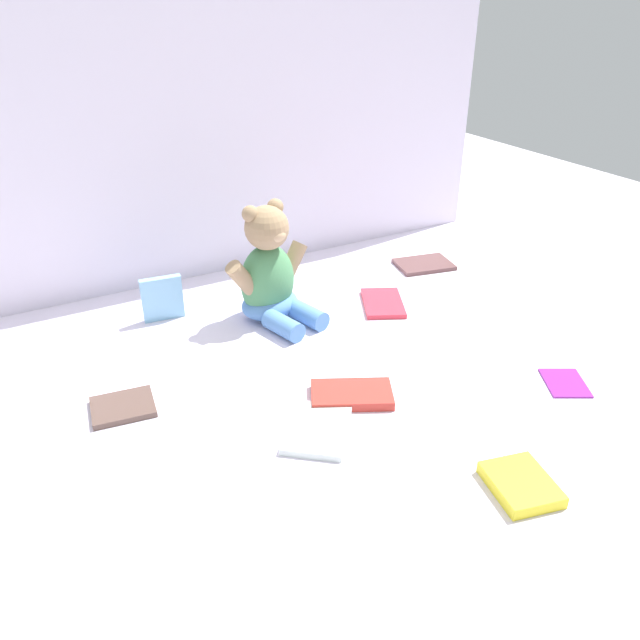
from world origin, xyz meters
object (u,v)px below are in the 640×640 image
book_case_1 (383,303)px  book_case_5 (351,395)px  teddy_bear (270,277)px  book_case_6 (565,382)px  book_case_4 (424,264)px  book_case_2 (521,484)px  book_case_3 (162,299)px  book_case_0 (123,407)px  book_case_7 (317,429)px

book_case_1 → book_case_5: bearing=-106.4°
teddy_bear → book_case_6: bearing=-68.8°
book_case_4 → book_case_2: bearing=-15.6°
book_case_2 → book_case_3: book_case_3 is taller
book_case_3 → book_case_6: (0.56, -0.59, -0.04)m
book_case_0 → book_case_5: 0.39m
book_case_4 → book_case_6: bearing=1.5°
book_case_0 → book_case_3: book_case_3 is taller
book_case_3 → book_case_5: (0.20, -0.44, -0.04)m
book_case_0 → book_case_6: bearing=74.1°
book_case_6 → book_case_7: 0.47m
book_case_5 → book_case_6: 0.39m
book_case_3 → book_case_2: bearing=-62.4°
book_case_2 → book_case_5: size_ratio=0.73×
book_case_3 → teddy_bear: bearing=-19.7°
book_case_1 → book_case_7: 0.47m
book_case_4 → book_case_5: (-0.46, -0.40, 0.00)m
book_case_1 → book_case_7: book_case_7 is taller
book_case_1 → book_case_6: 0.43m
book_case_5 → book_case_4: bearing=157.7°
book_case_6 → book_case_1: bearing=134.3°
book_case_3 → book_case_5: 0.49m
book_case_1 → book_case_3: book_case_3 is taller
book_case_6 → book_case_4: bearing=108.8°
book_case_4 → teddy_bear: bearing=-71.2°
book_case_5 → book_case_0: bearing=-87.6°
teddy_bear → book_case_7: (-0.10, -0.40, -0.09)m
book_case_1 → book_case_7: (-0.34, -0.32, 0.00)m
book_case_7 → book_case_1: bearing=81.9°
book_case_0 → book_case_5: bearing=73.0°
book_case_3 → book_case_6: bearing=-40.4°
book_case_1 → book_case_2: (-0.15, -0.58, 0.00)m
book_case_0 → book_case_5: book_case_5 is taller
book_case_2 → teddy_bear: bearing=110.7°
book_case_0 → book_case_6: book_case_0 is taller
book_case_4 → book_case_7: (-0.56, -0.45, 0.00)m
book_case_4 → book_case_3: bearing=-82.1°
book_case_5 → book_case_7: (-0.10, -0.05, -0.00)m
book_case_7 → book_case_5: bearing=67.3°
book_case_7 → teddy_bear: bearing=114.0°
teddy_bear → book_case_0: 0.42m
book_case_0 → book_case_3: bearing=158.4°
book_case_0 → book_case_4: 0.85m
book_case_0 → book_case_7: bearing=58.0°
teddy_bear → book_case_7: size_ratio=1.92×
book_case_5 → book_case_7: book_case_5 is taller
book_case_3 → book_case_5: bearing=-59.8°
book_case_1 → book_case_6: size_ratio=1.51×
book_case_3 → book_case_7: book_case_3 is taller
book_case_6 → book_case_2: bearing=-120.2°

